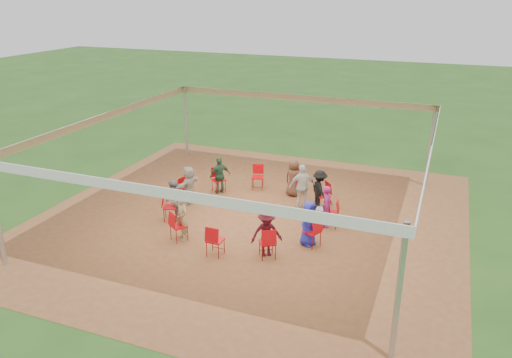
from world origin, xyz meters
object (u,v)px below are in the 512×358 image
(chair_0, at_px, (331,213))
(chair_3, at_px, (258,177))
(chair_6, at_px, (170,207))
(chair_10, at_px, (312,232))
(chair_4, at_px, (219,180))
(person_seated_7, at_px, (267,233))
(chair_8, at_px, (215,240))
(cable_coil, at_px, (252,204))
(chair_2, at_px, (295,183))
(person_seated_2, at_px, (293,178))
(chair_5, at_px, (186,190))
(chair_9, at_px, (267,243))
(person_seated_8, at_px, (309,223))
(person_seated_6, at_px, (182,218))
(person_seated_0, at_px, (327,206))
(chair_1, at_px, (323,195))
(standing_person, at_px, (302,186))
(person_seated_4, at_px, (189,185))
(person_seated_3, at_px, (220,175))
(person_seated_1, at_px, (320,190))
(chair_7, at_px, (179,226))
(person_seated_5, at_px, (173,201))
(laptop, at_px, (322,207))

(chair_0, relative_size, chair_3, 1.00)
(chair_6, xyz_separation_m, chair_10, (4.59, -0.03, 0.00))
(chair_4, relative_size, person_seated_7, 0.68)
(chair_8, distance_m, cable_coil, 3.58)
(chair_2, xyz_separation_m, chair_6, (-3.03, -3.45, 0.00))
(person_seated_2, bearing_deg, chair_5, 47.88)
(chair_9, bearing_deg, person_seated_8, 21.10)
(person_seated_6, height_order, person_seated_8, same)
(chair_4, relative_size, person_seated_0, 0.68)
(chair_0, xyz_separation_m, chair_1, (-0.58, 1.30, 0.00))
(chair_8, height_order, standing_person, standing_person)
(chair_3, height_order, chair_9, same)
(chair_8, relative_size, person_seated_2, 0.68)
(chair_2, bearing_deg, person_seated_8, 129.70)
(person_seated_0, xyz_separation_m, person_seated_4, (-4.76, 0.03, 0.00))
(person_seated_3, relative_size, standing_person, 0.87)
(chair_2, height_order, person_seated_3, person_seated_3)
(chair_1, bearing_deg, chair_10, 147.27)
(person_seated_3, bearing_deg, standing_person, 127.59)
(chair_3, relative_size, chair_6, 1.00)
(chair_4, distance_m, chair_10, 5.00)
(chair_3, distance_m, person_seated_1, 2.68)
(chair_2, distance_m, chair_7, 5.00)
(chair_7, distance_m, person_seated_4, 2.68)
(chair_4, xyz_separation_m, person_seated_7, (3.19, -3.70, 0.22))
(chair_6, distance_m, person_seated_4, 1.41)
(person_seated_1, distance_m, person_seated_5, 4.76)
(chair_5, bearing_deg, chair_4, 163.64)
(chair_0, xyz_separation_m, chair_10, (-0.21, -1.41, 0.00))
(chair_10, height_order, laptop, chair_10)
(chair_1, height_order, person_seated_5, person_seated_5)
(chair_1, bearing_deg, chair_8, 114.55)
(cable_coil, bearing_deg, person_seated_5, -132.72)
(chair_3, xyz_separation_m, chair_9, (2.05, -4.56, 0.00))
(chair_3, xyz_separation_m, chair_8, (0.68, -4.95, 0.00))
(chair_4, height_order, chair_6, same)
(chair_10, relative_size, person_seated_1, 0.68)
(person_seated_3, bearing_deg, person_seated_7, 81.82)
(person_seated_0, distance_m, person_seated_2, 2.60)
(chair_3, bearing_deg, person_seated_8, 113.91)
(person_seated_1, xyz_separation_m, person_seated_6, (-3.14, -3.58, 0.00))
(chair_2, bearing_deg, person_seated_0, 145.10)
(person_seated_3, bearing_deg, chair_5, 11.62)
(chair_3, height_order, cable_coil, chair_3)
(chair_7, xyz_separation_m, chair_10, (3.67, 1.05, 0.00))
(chair_2, xyz_separation_m, person_seated_6, (-2.04, -4.43, 0.22))
(person_seated_8, height_order, cable_coil, person_seated_8)
(chair_7, xyz_separation_m, person_seated_1, (3.20, 3.68, 0.22))
(chair_9, relative_size, person_seated_0, 0.68)
(chair_0, distance_m, person_seated_3, 4.49)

